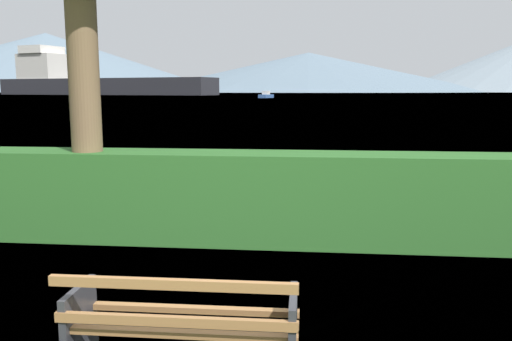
{
  "coord_description": "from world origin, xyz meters",
  "views": [
    {
      "loc": [
        0.83,
        -3.32,
        2.03
      ],
      "look_at": [
        0.0,
        4.93,
        0.74
      ],
      "focal_mm": 36.54,
      "sensor_mm": 36.0,
      "label": 1
    }
  ],
  "objects": [
    {
      "name": "distant_hills",
      "position": [
        -106.35,
        577.81,
        30.12
      ],
      "size": [
        912.51,
        439.56,
        68.31
      ],
      "color": "slate",
      "rests_on": "ground_plane"
    },
    {
      "name": "hedge_row",
      "position": [
        0.0,
        3.45,
        0.6
      ],
      "size": [
        13.17,
        0.79,
        1.21
      ],
      "primitive_type": "cube",
      "color": "#285B23",
      "rests_on": "ground_plane"
    },
    {
      "name": "tender_far",
      "position": [
        -9.97,
        130.01,
        0.61
      ],
      "size": [
        3.63,
        6.12,
        1.73
      ],
      "color": "#335693",
      "rests_on": "water_surface"
    },
    {
      "name": "water_surface",
      "position": [
        0.0,
        308.56,
        0.0
      ],
      "size": [
        620.0,
        620.0,
        0.0
      ],
      "primitive_type": "plane",
      "color": "slate",
      "rests_on": "ground_plane"
    },
    {
      "name": "park_bench",
      "position": [
        0.0,
        -0.06,
        0.42
      ],
      "size": [
        1.58,
        0.58,
        0.87
      ],
      "color": "olive",
      "rests_on": "ground_plane"
    },
    {
      "name": "cargo_ship_large",
      "position": [
        -92.22,
        211.46,
        5.84
      ],
      "size": [
        101.25,
        44.92,
        20.87
      ],
      "color": "#232328",
      "rests_on": "water_surface"
    }
  ]
}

